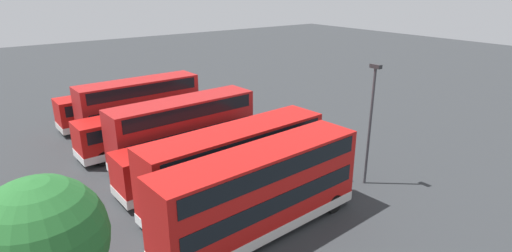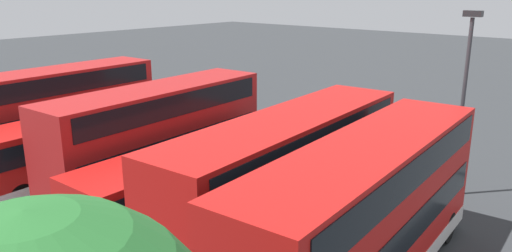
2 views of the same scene
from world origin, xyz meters
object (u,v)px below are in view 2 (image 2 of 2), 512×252
bus_double_decker_sixth (62,109)px  bus_double_decker_near_end (367,213)px  bus_double_decker_second (288,177)px  lamp_post_tall (464,91)px  bus_single_deck_seventh (33,113)px  car_hatchback_silver (290,126)px  bus_double_decker_fourth (159,135)px  bus_single_deck_fifth (99,139)px  bus_single_deck_third (205,176)px

bus_double_decker_sixth → bus_double_decker_near_end: bearing=177.5°
bus_double_decker_second → lamp_post_tall: lamp_post_tall is taller
bus_single_deck_seventh → car_hatchback_silver: 14.76m
bus_double_decker_fourth → bus_single_deck_fifth: (3.85, 0.57, -0.82)m
bus_double_decker_second → bus_single_deck_third: size_ratio=1.05×
bus_single_deck_fifth → lamp_post_tall: 16.37m
bus_double_decker_second → bus_double_decker_sixth: same height
bus_single_deck_third → bus_double_decker_sixth: (10.97, -0.33, 0.82)m
bus_double_decker_near_end → lamp_post_tall: lamp_post_tall is taller
bus_single_deck_fifth → bus_double_decker_sixth: size_ratio=1.17×
bus_single_deck_third → bus_double_decker_sixth: size_ratio=1.09×
bus_single_deck_fifth → car_hatchback_silver: (-3.60, -10.39, -0.92)m
bus_double_decker_fourth → car_hatchback_silver: size_ratio=2.42×
bus_double_decker_second → bus_single_deck_seventh: size_ratio=0.97×
bus_single_deck_third → bus_single_deck_seventh: bearing=-1.5°
bus_double_decker_second → lamp_post_tall: bearing=-110.1°
bus_single_deck_third → bus_double_decker_sixth: bus_double_decker_sixth is taller
bus_double_decker_sixth → car_hatchback_silver: 12.58m
bus_double_decker_second → bus_single_deck_fifth: bus_double_decker_second is taller
bus_double_decker_second → car_hatchback_silver: bus_double_decker_second is taller
bus_single_deck_fifth → lamp_post_tall: size_ratio=1.55×
bus_double_decker_second → bus_double_decker_sixth: (14.68, -0.03, -0.00)m
bus_double_decker_second → bus_single_deck_seventh: bearing=-0.3°
bus_double_decker_fourth → lamp_post_tall: 12.76m
bus_single_deck_fifth → bus_double_decker_sixth: (3.69, -0.29, 0.82)m
car_hatchback_silver → bus_single_deck_third: bearing=109.5°
bus_double_decker_second → lamp_post_tall: (-2.89, -7.92, 2.07)m
bus_single_deck_fifth → lamp_post_tall: lamp_post_tall is taller
bus_single_deck_third → bus_double_decker_second: bearing=-175.5°
bus_single_deck_third → lamp_post_tall: (-6.60, -8.21, 2.90)m
bus_single_deck_fifth → bus_single_deck_seventh: size_ratio=0.99×
bus_double_decker_second → bus_single_deck_fifth: size_ratio=0.98×
bus_double_decker_sixth → car_hatchback_silver: size_ratio=2.30×
car_hatchback_silver → bus_double_decker_fourth: bearing=91.5°
bus_single_deck_third → lamp_post_tall: bearing=-128.8°
bus_single_deck_third → lamp_post_tall: 10.93m
bus_double_decker_near_end → bus_single_deck_fifth: (14.30, -0.49, -0.83)m
bus_double_decker_second → bus_single_deck_third: bus_double_decker_second is taller
bus_single_deck_seventh → lamp_post_tall: lamp_post_tall is taller
bus_double_decker_fourth → bus_double_decker_near_end: bearing=174.2°
bus_double_decker_near_end → bus_double_decker_second: size_ratio=1.01×
bus_single_deck_third → bus_single_deck_fifth: same height
bus_double_decker_sixth → lamp_post_tall: lamp_post_tall is taller
bus_double_decker_second → bus_single_deck_fifth: 11.02m
bus_double_decker_near_end → bus_single_deck_third: 7.08m
bus_single_deck_third → lamp_post_tall: size_ratio=1.44×
bus_single_deck_third → bus_double_decker_fourth: 3.58m
bus_double_decker_second → bus_double_decker_sixth: size_ratio=1.14×
bus_double_decker_second → bus_double_decker_fourth: same height
bus_single_deck_fifth → bus_single_deck_seventh: same height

